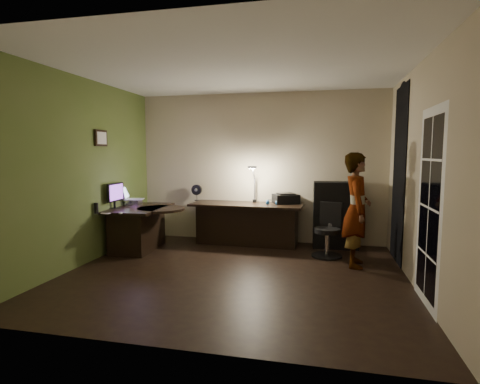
% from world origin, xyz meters
% --- Properties ---
extents(floor, '(4.50, 4.00, 0.01)m').
position_xyz_m(floor, '(0.00, 0.00, -0.01)').
color(floor, black).
rests_on(floor, ground).
extents(ceiling, '(4.50, 4.00, 0.01)m').
position_xyz_m(ceiling, '(0.00, 0.00, 2.71)').
color(ceiling, silver).
rests_on(ceiling, floor).
extents(wall_back, '(4.50, 0.01, 2.70)m').
position_xyz_m(wall_back, '(0.00, 2.00, 1.35)').
color(wall_back, '#BDAD8D').
rests_on(wall_back, floor).
extents(wall_front, '(4.50, 0.01, 2.70)m').
position_xyz_m(wall_front, '(0.00, -2.00, 1.35)').
color(wall_front, '#BDAD8D').
rests_on(wall_front, floor).
extents(wall_left, '(0.01, 4.00, 2.70)m').
position_xyz_m(wall_left, '(-2.25, 0.00, 1.35)').
color(wall_left, '#BDAD8D').
rests_on(wall_left, floor).
extents(wall_right, '(0.01, 4.00, 2.70)m').
position_xyz_m(wall_right, '(2.25, 0.00, 1.35)').
color(wall_right, '#BDAD8D').
rests_on(wall_right, floor).
extents(green_wall_overlay, '(0.00, 4.00, 2.70)m').
position_xyz_m(green_wall_overlay, '(-2.24, 0.00, 1.35)').
color(green_wall_overlay, '#50632A').
rests_on(green_wall_overlay, floor).
extents(arched_doorway, '(0.01, 0.90, 2.60)m').
position_xyz_m(arched_doorway, '(2.24, 1.15, 1.30)').
color(arched_doorway, black).
rests_on(arched_doorway, floor).
extents(french_door, '(0.02, 0.92, 2.10)m').
position_xyz_m(french_door, '(2.24, -0.55, 1.05)').
color(french_door, white).
rests_on(french_door, floor).
extents(framed_picture, '(0.04, 0.30, 0.25)m').
position_xyz_m(framed_picture, '(-2.22, 0.45, 1.85)').
color(framed_picture, black).
rests_on(framed_picture, wall_left).
extents(desk_left, '(0.83, 1.29, 0.72)m').
position_xyz_m(desk_left, '(-1.83, 0.90, 0.36)').
color(desk_left, black).
rests_on(desk_left, floor).
extents(desk_right, '(1.99, 0.77, 0.74)m').
position_xyz_m(desk_right, '(-0.16, 1.63, 0.37)').
color(desk_right, black).
rests_on(desk_right, floor).
extents(cabinet, '(0.77, 0.41, 1.13)m').
position_xyz_m(cabinet, '(1.37, 1.78, 0.57)').
color(cabinet, black).
rests_on(cabinet, floor).
extents(laptop_stand, '(0.27, 0.23, 0.10)m').
position_xyz_m(laptop_stand, '(-2.08, 1.16, 0.76)').
color(laptop_stand, silver).
rests_on(laptop_stand, desk_left).
extents(laptop, '(0.41, 0.40, 0.23)m').
position_xyz_m(laptop, '(-2.07, 1.16, 0.93)').
color(laptop, silver).
rests_on(laptop, laptop_stand).
extents(monitor, '(0.11, 0.47, 0.31)m').
position_xyz_m(monitor, '(-2.18, 0.72, 0.86)').
color(monitor, black).
rests_on(monitor, desk_left).
extents(mouse, '(0.07, 0.10, 0.03)m').
position_xyz_m(mouse, '(-1.80, 0.25, 0.73)').
color(mouse, silver).
rests_on(mouse, desk_left).
extents(phone, '(0.08, 0.15, 0.01)m').
position_xyz_m(phone, '(-1.53, 1.17, 0.71)').
color(phone, black).
rests_on(phone, desk_left).
extents(pen, '(0.05, 0.15, 0.01)m').
position_xyz_m(pen, '(-1.95, 1.05, 0.72)').
color(pen, black).
rests_on(pen, desk_left).
extents(speaker, '(0.07, 0.07, 0.16)m').
position_xyz_m(speaker, '(-2.19, 0.23, 0.79)').
color(speaker, black).
rests_on(speaker, desk_left).
extents(notepad, '(0.18, 0.22, 0.01)m').
position_xyz_m(notepad, '(-2.04, 0.30, 0.71)').
color(notepad, silver).
rests_on(notepad, desk_left).
extents(desk_fan, '(0.20, 0.12, 0.30)m').
position_xyz_m(desk_fan, '(-1.17, 1.89, 0.88)').
color(desk_fan, black).
rests_on(desk_fan, desk_right).
extents(headphones, '(0.22, 0.15, 0.10)m').
position_xyz_m(headphones, '(0.29, 1.63, 0.78)').
color(headphones, '#1A5293').
rests_on(headphones, desk_right).
extents(printer, '(0.52, 0.48, 0.19)m').
position_xyz_m(printer, '(0.51, 1.80, 0.82)').
color(printer, black).
rests_on(printer, desk_right).
extents(desk_lamp, '(0.23, 0.35, 0.72)m').
position_xyz_m(desk_lamp, '(-0.05, 1.83, 1.09)').
color(desk_lamp, black).
rests_on(desk_lamp, desk_right).
extents(office_chair, '(0.58, 0.58, 0.84)m').
position_xyz_m(office_chair, '(1.23, 1.13, 0.42)').
color(office_chair, black).
rests_on(office_chair, floor).
extents(person, '(0.40, 0.59, 1.63)m').
position_xyz_m(person, '(1.62, 0.75, 0.81)').
color(person, '#D8A88C').
rests_on(person, floor).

